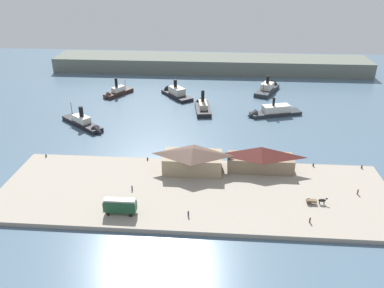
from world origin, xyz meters
name	(u,v)px	position (x,y,z in m)	size (l,w,h in m)	color
ground_plane	(199,158)	(0.00, 0.00, 0.00)	(320.00, 320.00, 0.00)	slate
quay_promenade	(194,192)	(0.00, -22.00, 0.60)	(110.00, 36.00, 1.20)	#9E9384
seawall_edge	(198,162)	(0.00, -3.60, 0.50)	(110.00, 0.80, 1.00)	gray
ferry_shed_customs_shed	(193,159)	(-1.33, -10.54, 5.05)	(17.92, 9.94, 7.60)	#998466
ferry_shed_central_terminal	(260,158)	(19.24, -8.47, 5.14)	(20.27, 7.36, 7.75)	#847056
street_tram	(120,205)	(-18.04, -34.06, 3.68)	(8.26, 2.75, 4.25)	#1E4C2D
horse_cart	(316,201)	(32.71, -25.86, 2.14)	(5.47, 1.31, 1.87)	brown
pedestrian_walking_west	(358,192)	(45.14, -20.34, 1.98)	(0.42, 0.42, 1.71)	#6B5B4C
pedestrian_by_tram	(310,220)	(29.48, -34.18, 1.92)	(0.39, 0.39, 1.58)	#4C3D33
pedestrian_walking_east	(188,214)	(-0.67, -33.89, 1.96)	(0.41, 0.41, 1.66)	#33384C
pedestrian_standing_center	(132,188)	(-17.48, -23.00, 1.90)	(0.38, 0.38, 1.53)	#33384C
mooring_post_west	(46,156)	(-49.97, -5.35, 1.65)	(0.44, 0.44, 0.90)	black
mooring_post_center_east	(313,165)	(36.19, -5.15, 1.65)	(0.44, 0.44, 0.90)	black
mooring_post_east	(148,159)	(-16.37, -4.93, 1.65)	(0.44, 0.44, 0.90)	black
mooring_post_center_west	(362,167)	(50.92, -5.31, 1.65)	(0.44, 0.44, 0.90)	black
ferry_moored_east	(202,106)	(-1.18, 45.16, 1.51)	(8.19, 18.81, 10.80)	black
ferry_approaching_west	(270,112)	(27.54, 40.28, 1.52)	(24.02, 12.19, 9.58)	#23282D
ferry_moored_west	(174,92)	(-15.77, 63.13, 1.58)	(17.55, 20.30, 10.32)	black
ferry_mid_harbor	(85,124)	(-45.86, 22.04, 1.47)	(21.78, 18.92, 9.41)	black
ferry_departing_north	(116,93)	(-43.61, 60.60, 1.47)	(12.86, 16.87, 9.87)	black
ferry_approaching_east	(269,88)	(30.27, 73.60, 1.54)	(14.47, 22.46, 10.48)	#23282D
far_headland	(210,64)	(0.00, 110.00, 4.00)	(180.00, 24.00, 8.00)	#60665B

